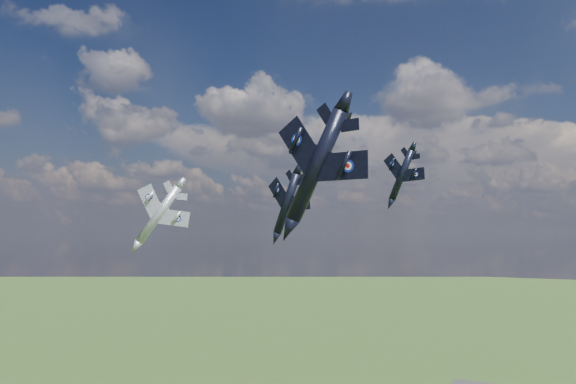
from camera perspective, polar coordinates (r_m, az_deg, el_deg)
The scene contains 4 objects.
jet_lead_navy at distance 80.90m, azimuth -0.10°, elevation -1.15°, with size 9.09×12.67×2.62m, color black, non-canonical shape.
jet_right_navy at distance 53.58m, azimuth 2.93°, elevation 2.70°, with size 11.28×15.73×3.25m, color black, non-canonical shape.
jet_high_navy at distance 101.48m, azimuth 11.49°, elevation 1.72°, with size 9.31×12.98×2.68m, color black, non-canonical shape.
jet_left_silver at distance 101.40m, azimuth -13.00°, elevation -2.23°, with size 11.64×16.23×3.36m, color #9A9CA4, non-canonical shape.
Camera 1 is at (43.39, -60.68, 76.75)m, focal length 35.00 mm.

